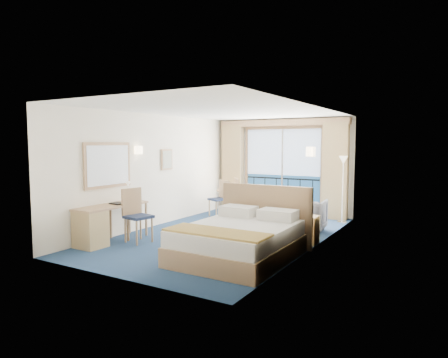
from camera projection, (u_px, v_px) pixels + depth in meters
The scene contains 22 objects.
floor at pixel (226, 235), 8.75m from camera, with size 6.50×6.50×0.00m, color navy.
room_walls at pixel (226, 154), 8.59m from camera, with size 4.04×6.54×2.72m.
balcony_door at pixel (282, 174), 11.41m from camera, with size 2.36×0.03×2.52m.
curtain_left at pixel (233, 168), 12.06m from camera, with size 0.65×0.22×2.55m, color tan.
curtain_right at pixel (335, 171), 10.49m from camera, with size 0.65×0.22×2.55m, color tan.
pelmet at pixel (281, 123), 11.18m from camera, with size 3.80×0.25×0.18m, color tan.
mirror at pixel (108, 165), 8.33m from camera, with size 0.05×1.25×0.95m.
wall_print at pixel (167, 160), 9.99m from camera, with size 0.04×0.42×0.52m.
sconce_left at pixel (139, 150), 9.06m from camera, with size 0.18×0.18×0.18m, color beige.
sconce_right at pixel (311, 152), 7.48m from camera, with size 0.18×0.18×0.18m, color beige.
bed at pixel (240, 239), 6.97m from camera, with size 1.90×2.26×1.19m.
nightstand at pixel (306, 229), 8.00m from camera, with size 0.43×0.41×0.56m, color tan.
phone at pixel (305, 213), 8.03m from camera, with size 0.19×0.15×0.09m, color white.
armchair at pixel (307, 215), 9.13m from camera, with size 0.79×0.81×0.74m, color #4F5460.
floor_lamp at pixel (343, 172), 9.97m from camera, with size 0.23×0.23×1.69m.
desk at pixel (95, 225), 7.78m from camera, with size 0.55×1.61×0.76m.
desk_chair at pixel (136, 212), 8.12m from camera, with size 0.56×0.55×1.09m.
folder at pixel (117, 203), 8.23m from camera, with size 0.28×0.21×0.03m, color black.
desk_lamp at pixel (128, 187), 8.57m from camera, with size 0.11×0.11×0.41m.
round_table at pixel (230, 196), 11.46m from camera, with size 0.74×0.74×0.67m.
table_chair_a at pixel (240, 194), 11.06m from camera, with size 0.64×0.64×1.04m.
table_chair_b at pixel (221, 196), 11.00m from camera, with size 0.56×0.57×0.99m.
Camera 1 is at (4.35, -7.43, 2.00)m, focal length 32.00 mm.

